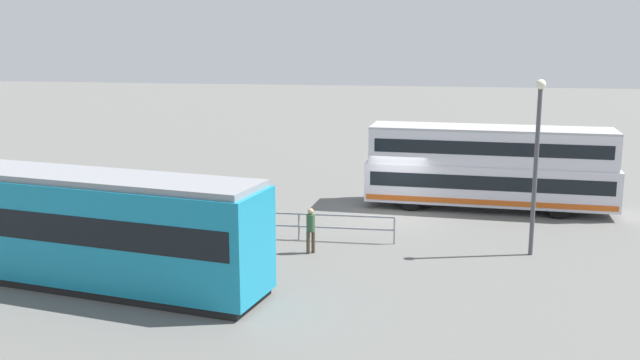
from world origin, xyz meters
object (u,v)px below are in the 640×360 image
at_px(info_sign, 156,201).
at_px(street_lamp, 537,153).
at_px(double_decker_bus, 489,167).
at_px(tram_yellow, 49,223).
at_px(pedestrian_near_railing, 311,227).

relative_size(info_sign, street_lamp, 0.36).
height_order(double_decker_bus, street_lamp, street_lamp).
distance_m(tram_yellow, pedestrian_near_railing, 9.01).
height_order(double_decker_bus, info_sign, double_decker_bus).
bearing_deg(pedestrian_near_railing, double_decker_bus, -130.24).
relative_size(tram_yellow, info_sign, 6.57).
xyz_separation_m(pedestrian_near_railing, street_lamp, (-7.99, -1.18, 2.78)).
bearing_deg(double_decker_bus, tram_yellow, 39.63).
relative_size(double_decker_bus, pedestrian_near_railing, 6.61).
bearing_deg(double_decker_bus, info_sign, 29.46).
xyz_separation_m(double_decker_bus, info_sign, (13.07, 7.38, -0.38)).
relative_size(tram_yellow, street_lamp, 2.39).
relative_size(double_decker_bus, street_lamp, 1.76).
bearing_deg(tram_yellow, street_lamp, -161.44).
distance_m(pedestrian_near_railing, info_sign, 6.30).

